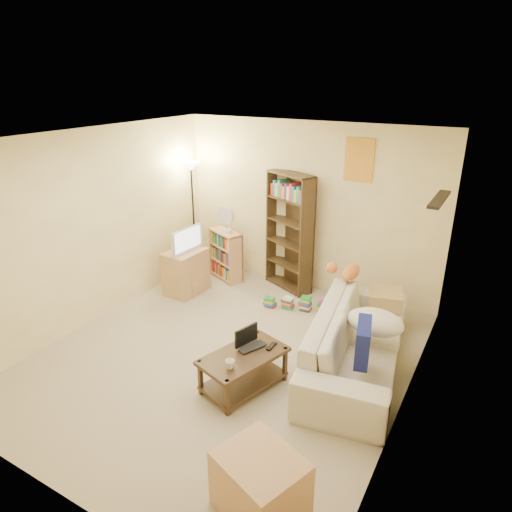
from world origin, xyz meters
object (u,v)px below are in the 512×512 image
mug (230,364)px  end_cabinet (260,485)px  sofa (357,341)px  coffee_table (244,366)px  desk_fan (226,218)px  television (184,239)px  tall_bookshelf (289,229)px  short_bookshelf (226,255)px  side_table (384,308)px  floor_lamp (192,186)px  laptop (255,349)px  tv_stand (186,272)px  tabby_cat (347,271)px

mug → end_cabinet: end_cabinet is taller
sofa → coffee_table: sofa is taller
mug → coffee_table: bearing=91.7°
desk_fan → end_cabinet: (2.52, -3.41, -0.78)m
television → tall_bookshelf: size_ratio=0.36×
sofa → short_bookshelf: 2.91m
sofa → end_cabinet: bearing=170.0°
television → side_table: size_ratio=1.33×
floor_lamp → side_table: size_ratio=3.82×
laptop → desk_fan: desk_fan is taller
sofa → tall_bookshelf: bearing=37.4°
television → laptop: bearing=-121.8°
coffee_table → end_cabinet: bearing=-36.9°
coffee_table → tv_stand: size_ratio=1.54×
mug → short_bookshelf: 3.03m
laptop → mug: mug is taller
tall_bookshelf → desk_fan: tall_bookshelf is taller
tv_stand → short_bookshelf: size_ratio=0.83×
tabby_cat → coffee_table: bearing=-105.0°
laptop → short_bookshelf: (-1.75, 2.12, -0.02)m
laptop → floor_lamp: size_ratio=0.20×
tall_bookshelf → end_cabinet: bearing=-42.8°
tabby_cat → tall_bookshelf: (-1.14, 0.67, 0.18)m
laptop → television: television is taller
tall_bookshelf → laptop: bearing=-48.2°
end_cabinet → tabby_cat: bearing=97.7°
tv_stand → tall_bookshelf: tall_bookshelf is taller
tv_stand → laptop: bearing=-31.8°
floor_lamp → tv_stand: bearing=-64.5°
laptop → end_cabinet: size_ratio=0.59×
short_bookshelf → desk_fan: desk_fan is taller
sofa → television: 2.95m
short_bookshelf → floor_lamp: 1.21m
desk_fan → television: bearing=-113.1°
end_cabinet → television: bearing=135.8°
tabby_cat → end_cabinet: bearing=-82.3°
tv_stand → side_table: (2.86, 0.50, -0.09)m
desk_fan → end_cabinet: 4.31m
sofa → tv_stand: sofa is taller
television → tabby_cat: bearing=-81.1°
desk_fan → side_table: desk_fan is taller
laptop → sofa: bearing=-21.3°
floor_lamp → side_table: floor_lamp is taller
coffee_table → desk_fan: bearing=144.0°
tabby_cat → television: size_ratio=0.83×
mug → tall_bookshelf: size_ratio=0.06×
laptop → end_cabinet: end_cabinet is taller
desk_fan → floor_lamp: 0.75m
laptop → television: size_ratio=0.57×
end_cabinet → short_bookshelf: bearing=126.6°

